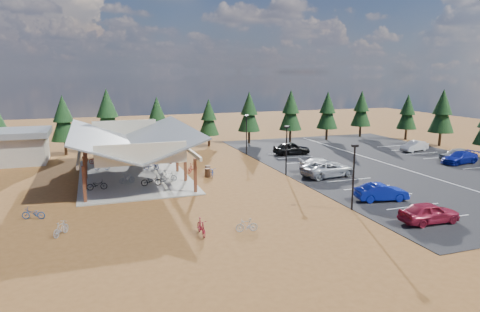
% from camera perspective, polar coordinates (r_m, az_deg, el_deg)
% --- Properties ---
extents(ground, '(140.00, 140.00, 0.00)m').
position_cam_1_polar(ground, '(41.01, 0.98, -3.74)').
color(ground, brown).
rests_on(ground, ground).
extents(asphalt_lot, '(27.00, 44.00, 0.04)m').
position_cam_1_polar(asphalt_lot, '(52.55, 19.10, -1.02)').
color(asphalt_lot, black).
rests_on(asphalt_lot, ground).
extents(concrete_pad, '(10.60, 18.60, 0.10)m').
position_cam_1_polar(concrete_pad, '(45.58, -14.03, -2.49)').
color(concrete_pad, gray).
rests_on(concrete_pad, ground).
extents(bike_pavilion, '(11.65, 19.40, 4.97)m').
position_cam_1_polar(bike_pavilion, '(44.86, -14.26, 2.20)').
color(bike_pavilion, '#552818').
rests_on(bike_pavilion, concrete_pad).
extents(outbuilding, '(11.00, 7.00, 3.90)m').
position_cam_1_polar(outbuilding, '(56.81, -29.39, 1.09)').
color(outbuilding, '#ADA593').
rests_on(outbuilding, ground).
extents(lamp_post_0, '(0.50, 0.25, 5.14)m').
position_cam_1_polar(lamp_post_0, '(33.84, 14.91, -2.14)').
color(lamp_post_0, black).
rests_on(lamp_post_0, ground).
extents(lamp_post_1, '(0.50, 0.25, 5.14)m').
position_cam_1_polar(lamp_post_1, '(44.07, 6.21, 1.20)').
color(lamp_post_1, black).
rests_on(lamp_post_1, ground).
extents(lamp_post_2, '(0.50, 0.25, 5.14)m').
position_cam_1_polar(lamp_post_2, '(55.02, 0.87, 3.25)').
color(lamp_post_2, black).
rests_on(lamp_post_2, ground).
extents(trash_bin_0, '(0.60, 0.60, 0.90)m').
position_cam_1_polar(trash_bin_0, '(43.70, -4.32, -2.23)').
color(trash_bin_0, '#492D1A').
rests_on(trash_bin_0, ground).
extents(trash_bin_1, '(0.60, 0.60, 0.90)m').
position_cam_1_polar(trash_bin_1, '(44.87, -4.33, -1.88)').
color(trash_bin_1, '#492D1A').
rests_on(trash_bin_1, ground).
extents(pine_1, '(3.31, 3.31, 7.70)m').
position_cam_1_polar(pine_1, '(59.02, -22.49, 4.63)').
color(pine_1, '#382314').
rests_on(pine_1, ground).
extents(pine_2, '(3.63, 3.63, 8.47)m').
position_cam_1_polar(pine_2, '(58.64, -17.27, 5.39)').
color(pine_2, '#382314').
rests_on(pine_2, ground).
extents(pine_3, '(3.12, 3.12, 7.26)m').
position_cam_1_polar(pine_3, '(60.00, -10.99, 5.10)').
color(pine_3, '#382314').
rests_on(pine_3, ground).
extents(pine_4, '(2.93, 2.93, 6.82)m').
position_cam_1_polar(pine_4, '(61.40, -4.19, 5.15)').
color(pine_4, '#382314').
rests_on(pine_4, ground).
extents(pine_5, '(3.31, 3.31, 7.72)m').
position_cam_1_polar(pine_5, '(63.73, 1.23, 5.90)').
color(pine_5, '#382314').
rests_on(pine_5, ground).
extents(pine_6, '(3.41, 3.41, 7.94)m').
position_cam_1_polar(pine_6, '(65.13, 6.78, 6.05)').
color(pine_6, '#382314').
rests_on(pine_6, ground).
extents(pine_7, '(3.27, 3.27, 7.61)m').
position_cam_1_polar(pine_7, '(68.30, 11.59, 5.97)').
color(pine_7, '#382314').
rests_on(pine_7, ground).
extents(pine_8, '(3.26, 3.26, 7.59)m').
position_cam_1_polar(pine_8, '(73.03, 15.87, 6.08)').
color(pine_8, '#382314').
rests_on(pine_8, ground).
extents(pine_12, '(3.52, 3.52, 8.20)m').
position_cam_1_polar(pine_12, '(67.95, 25.36, 5.41)').
color(pine_12, '#382314').
rests_on(pine_12, ground).
extents(pine_13, '(3.07, 3.07, 7.15)m').
position_cam_1_polar(pine_13, '(72.30, 21.42, 5.48)').
color(pine_13, '#382314').
rests_on(pine_13, ground).
extents(bike_0, '(1.79, 0.64, 0.94)m').
position_cam_1_polar(bike_0, '(40.58, -18.54, -3.66)').
color(bike_0, black).
rests_on(bike_0, concrete_pad).
extents(bike_1, '(1.56, 0.78, 0.90)m').
position_cam_1_polar(bike_1, '(42.15, -14.83, -2.93)').
color(bike_1, gray).
rests_on(bike_1, concrete_pad).
extents(bike_2, '(1.65, 0.76, 0.84)m').
position_cam_1_polar(bike_2, '(48.56, -17.93, -1.31)').
color(bike_2, navy).
rests_on(bike_2, concrete_pad).
extents(bike_3, '(1.65, 0.65, 0.96)m').
position_cam_1_polar(bike_3, '(52.12, -18.62, -0.46)').
color(bike_3, maroon).
rests_on(bike_3, concrete_pad).
extents(bike_4, '(1.93, 0.89, 0.98)m').
position_cam_1_polar(bike_4, '(40.69, -11.75, -3.24)').
color(bike_4, black).
rests_on(bike_4, concrete_pad).
extents(bike_5, '(1.64, 0.54, 0.97)m').
position_cam_1_polar(bike_5, '(41.92, -9.50, -2.74)').
color(bike_5, gray).
rests_on(bike_5, concrete_pad).
extents(bike_6, '(1.75, 1.07, 0.87)m').
position_cam_1_polar(bike_6, '(47.34, -11.74, -1.29)').
color(bike_6, navy).
rests_on(bike_6, concrete_pad).
extents(bike_7, '(1.65, 0.70, 0.96)m').
position_cam_1_polar(bike_7, '(50.30, -13.34, -0.57)').
color(bike_7, '#962109').
rests_on(bike_7, concrete_pad).
extents(bike_9, '(1.21, 1.60, 0.96)m').
position_cam_1_polar(bike_9, '(30.63, -22.78, -8.92)').
color(bike_9, '#96989F').
rests_on(bike_9, ground).
extents(bike_10, '(1.76, 1.06, 0.88)m').
position_cam_1_polar(bike_10, '(34.72, -25.85, -6.91)').
color(bike_10, '#15459C').
rests_on(bike_10, ground).
extents(bike_11, '(0.57, 1.87, 1.12)m').
position_cam_1_polar(bike_11, '(28.48, -5.18, -9.40)').
color(bike_11, maroon).
rests_on(bike_11, ground).
extents(bike_13, '(1.54, 0.62, 0.90)m').
position_cam_1_polar(bike_13, '(28.96, 0.90, -9.22)').
color(bike_13, '#9A9DA3').
rests_on(bike_13, ground).
extents(bike_14, '(1.13, 1.97, 0.98)m').
position_cam_1_polar(bike_14, '(43.82, -3.70, -2.13)').
color(bike_14, navy).
rests_on(bike_14, ground).
extents(bike_15, '(1.69, 1.68, 1.12)m').
position_cam_1_polar(bike_15, '(45.66, -6.35, -1.55)').
color(bike_15, maroon).
rests_on(bike_15, ground).
extents(car_0, '(4.41, 1.86, 1.49)m').
position_cam_1_polar(car_0, '(33.22, 23.90, -6.91)').
color(car_0, maroon).
rests_on(car_0, asphalt_lot).
extents(car_1, '(4.52, 2.26, 1.42)m').
position_cam_1_polar(car_1, '(37.41, 18.35, -4.60)').
color(car_1, '#0B1C97').
rests_on(car_1, asphalt_lot).
extents(car_2, '(6.02, 3.33, 1.60)m').
position_cam_1_polar(car_2, '(44.50, 11.69, -1.68)').
color(car_2, '#AEB1B6').
rests_on(car_2, asphalt_lot).
extents(car_3, '(4.89, 2.11, 1.40)m').
position_cam_1_polar(car_3, '(46.76, 10.81, -1.15)').
color(car_3, white).
rests_on(car_3, asphalt_lot).
extents(car_4, '(4.78, 2.03, 1.61)m').
position_cam_1_polar(car_4, '(55.52, 6.90, 1.01)').
color(car_4, black).
rests_on(car_4, asphalt_lot).
extents(car_7, '(5.08, 2.62, 1.41)m').
position_cam_1_polar(car_7, '(55.96, 27.24, -0.18)').
color(car_7, '#0D1A92').
rests_on(car_7, asphalt_lot).
extents(car_8, '(4.36, 1.75, 1.48)m').
position_cam_1_polar(car_8, '(57.84, 26.96, 0.21)').
color(car_8, gray).
rests_on(car_8, asphalt_lot).
extents(car_9, '(4.40, 2.27, 1.38)m').
position_cam_1_polar(car_9, '(62.22, 22.23, 1.24)').
color(car_9, silver).
rests_on(car_9, asphalt_lot).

